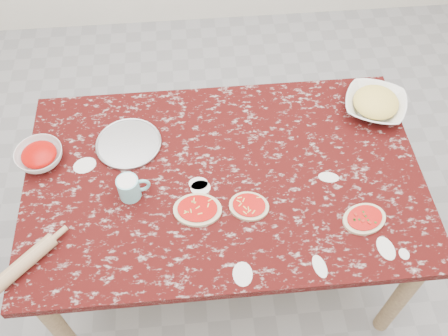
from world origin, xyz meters
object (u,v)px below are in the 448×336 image
(pizza_tray, at_px, (129,144))
(rolling_pin, at_px, (23,264))
(sauce_bowl, at_px, (40,156))
(flour_mug, at_px, (130,188))
(worktable, at_px, (224,187))
(cheese_bowl, at_px, (375,105))

(pizza_tray, xyz_separation_m, rolling_pin, (-0.35, -0.53, 0.02))
(sauce_bowl, height_order, flour_mug, flour_mug)
(worktable, distance_m, cheese_bowl, 0.76)
(pizza_tray, distance_m, rolling_pin, 0.64)
(pizza_tray, distance_m, sauce_bowl, 0.36)
(flour_mug, bearing_deg, worktable, 9.22)
(sauce_bowl, height_order, cheese_bowl, cheese_bowl)
(sauce_bowl, bearing_deg, pizza_tray, 8.28)
(worktable, bearing_deg, flour_mug, -170.78)
(sauce_bowl, relative_size, flour_mug, 1.51)
(worktable, xyz_separation_m, cheese_bowl, (0.69, 0.29, 0.12))
(pizza_tray, height_order, flour_mug, flour_mug)
(worktable, height_order, rolling_pin, rolling_pin)
(flour_mug, bearing_deg, cheese_bowl, 18.31)
(flour_mug, bearing_deg, sauce_bowl, 151.36)
(worktable, height_order, pizza_tray, pizza_tray)
(sauce_bowl, height_order, rolling_pin, sauce_bowl)
(worktable, relative_size, cheese_bowl, 6.06)
(pizza_tray, bearing_deg, rolling_pin, -123.89)
(worktable, bearing_deg, pizza_tray, 153.19)
(cheese_bowl, height_order, flour_mug, flour_mug)
(rolling_pin, bearing_deg, cheese_bowl, 23.55)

